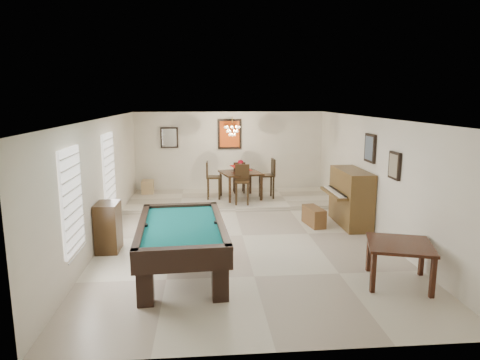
{
  "coord_description": "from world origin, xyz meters",
  "views": [
    {
      "loc": [
        -0.84,
        -9.12,
        3.02
      ],
      "look_at": [
        0.0,
        0.6,
        1.15
      ],
      "focal_mm": 32.0,
      "sensor_mm": 36.0,
      "label": 1
    }
  ],
  "objects": [
    {
      "name": "apothecary_chest",
      "position": [
        -2.76,
        -0.71,
        0.49
      ],
      "size": [
        0.44,
        0.66,
        0.98
      ],
      "primitive_type": "cube",
      "color": "black",
      "rests_on": "ground_plane"
    },
    {
      "name": "back_painting",
      "position": [
        0.0,
        4.46,
        1.9
      ],
      "size": [
        0.75,
        0.06,
        0.95
      ],
      "primitive_type": "cube",
      "color": "#D84C14",
      "rests_on": "wall_back"
    },
    {
      "name": "dining_chair_south",
      "position": [
        0.21,
        2.42,
        0.67
      ],
      "size": [
        0.45,
        0.45,
        1.09
      ],
      "primitive_type": null,
      "rotation": [
        0.0,
        0.0,
        -0.11
      ],
      "color": "black",
      "rests_on": "dining_step"
    },
    {
      "name": "window_left_front",
      "position": [
        -2.97,
        -2.2,
        1.4
      ],
      "size": [
        0.06,
        1.0,
        1.7
      ],
      "primitive_type": "cube",
      "color": "white",
      "rests_on": "wall_left"
    },
    {
      "name": "pool_table",
      "position": [
        -1.24,
        -2.02,
        0.45
      ],
      "size": [
        1.6,
        2.75,
        0.89
      ],
      "primitive_type": null,
      "rotation": [
        0.0,
        0.0,
        0.06
      ],
      "color": "black",
      "rests_on": "ground_plane"
    },
    {
      "name": "dining_chair_east",
      "position": [
        1.0,
        3.11,
        0.7
      ],
      "size": [
        0.45,
        0.45,
        1.16
      ],
      "primitive_type": null,
      "rotation": [
        0.0,
        0.0,
        -1.53
      ],
      "color": "black",
      "rests_on": "dining_step"
    },
    {
      "name": "piano_bench",
      "position": [
        1.79,
        0.64,
        0.22
      ],
      "size": [
        0.43,
        0.83,
        0.44
      ],
      "primitive_type": "cube",
      "rotation": [
        0.0,
        0.0,
        0.16
      ],
      "color": "brown",
      "rests_on": "ground_plane"
    },
    {
      "name": "ceiling",
      "position": [
        0.0,
        0.0,
        2.6
      ],
      "size": [
        6.0,
        9.0,
        0.04
      ],
      "primitive_type": "cube",
      "color": "white",
      "rests_on": "wall_back"
    },
    {
      "name": "dining_chair_west",
      "position": [
        -0.55,
        3.16,
        0.67
      ],
      "size": [
        0.43,
        0.43,
        1.1
      ],
      "primitive_type": null,
      "rotation": [
        0.0,
        0.0,
        1.52
      ],
      "color": "black",
      "rests_on": "dining_step"
    },
    {
      "name": "dining_table",
      "position": [
        0.23,
        3.15,
        0.57
      ],
      "size": [
        1.31,
        1.31,
        0.9
      ],
      "primitive_type": null,
      "rotation": [
        0.0,
        0.0,
        0.23
      ],
      "color": "black",
      "rests_on": "dining_step"
    },
    {
      "name": "right_picture_lower",
      "position": [
        2.96,
        -1.0,
        1.7
      ],
      "size": [
        0.06,
        0.45,
        0.55
      ],
      "primitive_type": "cube",
      "color": "gray",
      "rests_on": "wall_right"
    },
    {
      "name": "square_table",
      "position": [
        2.34,
        -2.72,
        0.35
      ],
      "size": [
        1.26,
        1.26,
        0.7
      ],
      "primitive_type": null,
      "rotation": [
        0.0,
        0.0,
        -0.3
      ],
      "color": "black",
      "rests_on": "ground_plane"
    },
    {
      "name": "ground_plane",
      "position": [
        0.0,
        0.0,
        -0.01
      ],
      "size": [
        6.0,
        9.0,
        0.02
      ],
      "primitive_type": "cube",
      "color": "beige"
    },
    {
      "name": "back_mirror",
      "position": [
        -1.9,
        4.46,
        1.8
      ],
      "size": [
        0.55,
        0.06,
        0.65
      ],
      "primitive_type": "cube",
      "color": "white",
      "rests_on": "wall_back"
    },
    {
      "name": "dining_step",
      "position": [
        0.0,
        3.25,
        0.06
      ],
      "size": [
        6.0,
        2.5,
        0.12
      ],
      "primitive_type": "cube",
      "color": "beige",
      "rests_on": "ground_plane"
    },
    {
      "name": "window_left_rear",
      "position": [
        -2.97,
        0.6,
        1.4
      ],
      "size": [
        0.06,
        1.0,
        1.7
      ],
      "primitive_type": "cube",
      "color": "white",
      "rests_on": "wall_left"
    },
    {
      "name": "wall_back",
      "position": [
        0.0,
        4.5,
        1.3
      ],
      "size": [
        6.0,
        0.04,
        2.6
      ],
      "primitive_type": "cube",
      "color": "silver",
      "rests_on": "ground_plane"
    },
    {
      "name": "right_picture_upper",
      "position": [
        2.96,
        0.3,
        1.9
      ],
      "size": [
        0.06,
        0.55,
        0.65
      ],
      "primitive_type": "cube",
      "color": "slate",
      "rests_on": "wall_right"
    },
    {
      "name": "chandelier",
      "position": [
        0.0,
        3.2,
        2.2
      ],
      "size": [
        0.44,
        0.44,
        0.6
      ],
      "primitive_type": null,
      "color": "#FFE5B2",
      "rests_on": "ceiling"
    },
    {
      "name": "dining_chair_north",
      "position": [
        0.25,
        3.89,
        0.61
      ],
      "size": [
        0.37,
        0.37,
        0.97
      ],
      "primitive_type": null,
      "rotation": [
        0.0,
        0.0,
        3.16
      ],
      "color": "black",
      "rests_on": "dining_step"
    },
    {
      "name": "wall_left",
      "position": [
        -3.0,
        0.0,
        1.3
      ],
      "size": [
        0.04,
        9.0,
        2.6
      ],
      "primitive_type": "cube",
      "color": "silver",
      "rests_on": "ground_plane"
    },
    {
      "name": "wall_front",
      "position": [
        0.0,
        -4.5,
        1.3
      ],
      "size": [
        6.0,
        0.04,
        2.6
      ],
      "primitive_type": "cube",
      "color": "silver",
      "rests_on": "ground_plane"
    },
    {
      "name": "corner_bench",
      "position": [
        -2.58,
        4.04,
        0.32
      ],
      "size": [
        0.37,
        0.46,
        0.4
      ],
      "primitive_type": "cube",
      "rotation": [
        0.0,
        0.0,
        0.04
      ],
      "color": "tan",
      "rests_on": "dining_step"
    },
    {
      "name": "wall_right",
      "position": [
        3.0,
        0.0,
        1.3
      ],
      "size": [
        0.04,
        9.0,
        2.6
      ],
      "primitive_type": "cube",
      "color": "silver",
      "rests_on": "ground_plane"
    },
    {
      "name": "flower_vase",
      "position": [
        0.23,
        3.15,
        1.14
      ],
      "size": [
        0.18,
        0.18,
        0.24
      ],
      "primitive_type": null,
      "rotation": [
        0.0,
        0.0,
        0.32
      ],
      "color": "red",
      "rests_on": "dining_table"
    },
    {
      "name": "upright_piano",
      "position": [
        2.53,
        0.64,
        0.67
      ],
      "size": [
        0.9,
        1.61,
        1.34
      ],
      "primitive_type": null,
      "color": "brown",
      "rests_on": "ground_plane"
    }
  ]
}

